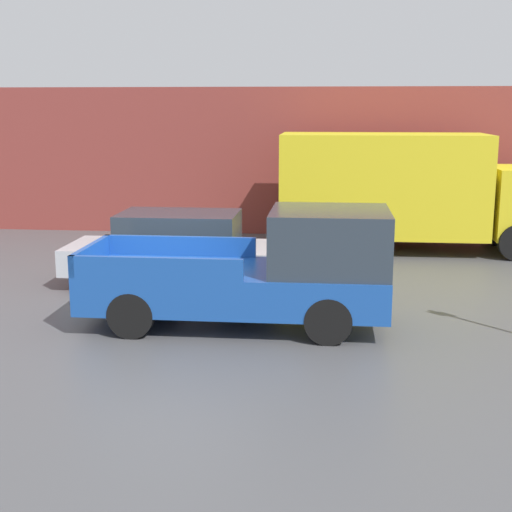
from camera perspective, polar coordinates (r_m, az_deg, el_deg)
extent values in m
plane|color=#4C4C4F|center=(13.39, -7.52, -4.75)|extent=(60.00, 60.00, 0.00)
cube|color=brown|center=(21.67, -2.22, 7.58)|extent=(28.00, 0.15, 4.38)
cube|color=#194799|center=(12.58, -1.67, -2.48)|extent=(5.29, 2.03, 0.68)
cube|color=#28333D|center=(12.29, 5.92, 1.26)|extent=(2.01, 1.91, 1.06)
cube|color=#194799|center=(13.59, -6.13, 0.81)|extent=(2.91, 0.10, 0.37)
cube|color=#194799|center=(11.75, -8.07, -1.00)|extent=(2.91, 0.10, 0.37)
cube|color=#194799|center=(13.05, -13.06, 0.10)|extent=(0.10, 2.03, 0.37)
cylinder|color=black|center=(13.42, 5.82, -2.93)|extent=(0.78, 0.26, 0.78)
cylinder|color=black|center=(11.69, 5.79, -5.18)|extent=(0.78, 0.26, 0.78)
cylinder|color=black|center=(13.81, -7.94, -2.56)|extent=(0.78, 0.26, 0.78)
cylinder|color=black|center=(12.13, -9.95, -4.66)|extent=(0.78, 0.26, 0.78)
cube|color=#B7BABF|center=(15.52, -6.61, -0.14)|extent=(4.58, 1.84, 0.57)
cube|color=#28333D|center=(15.37, -6.17, 2.17)|extent=(2.52, 1.62, 0.70)
cylinder|color=black|center=(16.12, -1.03, -0.45)|extent=(0.74, 0.22, 0.74)
cylinder|color=black|center=(14.54, -1.81, -1.82)|extent=(0.74, 0.22, 0.74)
cylinder|color=black|center=(16.70, -10.75, -0.23)|extent=(0.74, 0.22, 0.74)
cylinder|color=black|center=(15.17, -12.50, -1.52)|extent=(0.74, 0.22, 0.74)
cube|color=gold|center=(19.35, 10.07, 5.65)|extent=(5.37, 2.30, 2.67)
cylinder|color=black|center=(21.02, 18.81, 2.07)|extent=(0.92, 0.30, 0.92)
cylinder|color=black|center=(20.48, 6.68, 2.39)|extent=(0.92, 0.30, 0.92)
cylinder|color=black|center=(18.48, 6.75, 1.36)|extent=(0.92, 0.30, 0.92)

